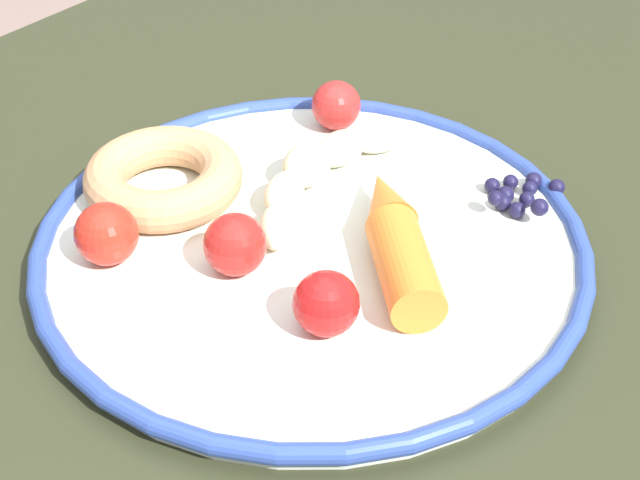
% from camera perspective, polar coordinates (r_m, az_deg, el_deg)
% --- Properties ---
extents(dining_table, '(1.09, 0.82, 0.75)m').
position_cam_1_polar(dining_table, '(0.67, -0.46, -7.19)').
color(dining_table, '#2C301C').
rests_on(dining_table, ground_plane).
extents(plate, '(0.35, 0.35, 0.02)m').
position_cam_1_polar(plate, '(0.60, -0.00, -0.22)').
color(plate, silver).
rests_on(plate, dining_table).
extents(banana, '(0.17, 0.06, 0.03)m').
position_cam_1_polar(banana, '(0.64, -0.25, 4.15)').
color(banana, beige).
rests_on(banana, plate).
extents(carrot_orange, '(0.12, 0.12, 0.03)m').
position_cam_1_polar(carrot_orange, '(0.58, 4.64, 0.20)').
color(carrot_orange, orange).
rests_on(carrot_orange, plate).
extents(donut, '(0.14, 0.14, 0.03)m').
position_cam_1_polar(donut, '(0.64, -9.35, 3.71)').
color(donut, tan).
rests_on(donut, plate).
extents(blueberry_pile, '(0.06, 0.05, 0.02)m').
position_cam_1_polar(blueberry_pile, '(0.64, 11.85, 2.69)').
color(blueberry_pile, '#191638').
rests_on(blueberry_pile, plate).
extents(tomato_near, '(0.04, 0.04, 0.04)m').
position_cam_1_polar(tomato_near, '(0.57, -5.09, -0.27)').
color(tomato_near, red).
rests_on(tomato_near, plate).
extents(tomato_mid, '(0.04, 0.04, 0.04)m').
position_cam_1_polar(tomato_mid, '(0.70, 0.98, 8.06)').
color(tomato_mid, red).
rests_on(tomato_mid, plate).
extents(tomato_far, '(0.04, 0.04, 0.04)m').
position_cam_1_polar(tomato_far, '(0.59, -12.65, 0.35)').
color(tomato_far, red).
rests_on(tomato_far, plate).
extents(tomato_extra, '(0.04, 0.04, 0.04)m').
position_cam_1_polar(tomato_extra, '(0.53, 0.37, -3.81)').
color(tomato_extra, red).
rests_on(tomato_extra, plate).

